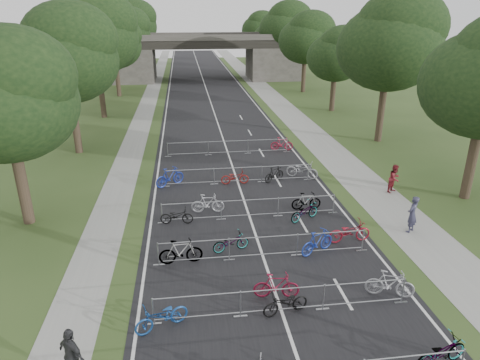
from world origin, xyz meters
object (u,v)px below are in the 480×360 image
at_px(overpass_bridge, 202,57).
at_px(pedestrian_a, 412,214).
at_px(pedestrian_b, 395,179).
at_px(pedestrian_c, 72,355).

distance_m(overpass_bridge, pedestrian_a, 53.18).
distance_m(pedestrian_a, pedestrian_b, 5.14).
bearing_deg(pedestrian_a, overpass_bridge, -120.26).
bearing_deg(pedestrian_b, overpass_bridge, 66.22).
relative_size(overpass_bridge, pedestrian_a, 16.30).
relative_size(pedestrian_b, pedestrian_c, 0.97).
height_order(pedestrian_a, pedestrian_c, pedestrian_a).
xyz_separation_m(overpass_bridge, pedestrian_c, (-6.80, -59.91, -2.64)).
bearing_deg(overpass_bridge, pedestrian_a, -81.66).
distance_m(pedestrian_a, pedestrian_c, 16.26).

